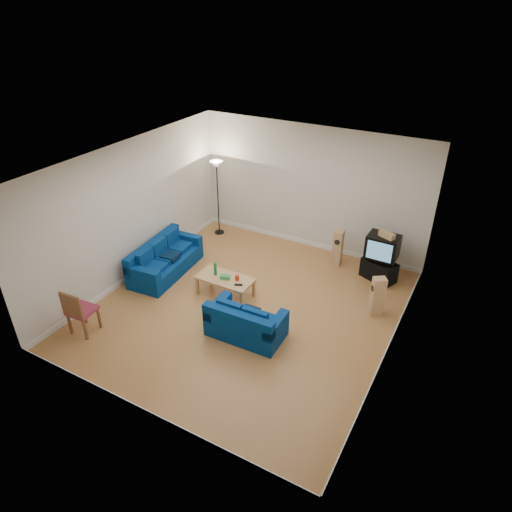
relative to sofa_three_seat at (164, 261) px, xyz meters
The scene contains 16 objects.
room 2.79m from the sofa_three_seat, ahead, with size 6.01×6.51×3.21m.
sofa_three_seat is the anchor object (origin of this frame).
sofa_loveseat 3.10m from the sofa_three_seat, 21.15° to the right, with size 1.49×0.86×0.74m.
coffee_table 1.81m from the sofa_three_seat, ahead, with size 1.25×0.63×0.45m.
bottle 1.59m from the sofa_three_seat, ahead, with size 0.07×0.07×0.30m, color #197233.
tissue_box 1.84m from the sofa_three_seat, ahead, with size 0.21×0.11×0.09m, color green.
red_canister 2.10m from the sofa_three_seat, ahead, with size 0.09×0.09×0.13m, color red.
remote 2.23m from the sofa_three_seat, ahead, with size 0.17×0.05×0.02m, color black.
tv_stand 5.09m from the sofa_three_seat, 25.41° to the left, with size 0.79×0.44×0.48m, color black.
av_receiver 5.14m from the sofa_three_seat, 25.81° to the left, with size 0.42×0.34×0.10m, color black.
television 5.13m from the sofa_three_seat, 25.71° to the left, with size 0.72×0.55×0.55m.
centre_speaker 5.21m from the sofa_three_seat, 24.94° to the left, with size 0.37×0.15×0.13m, color tan.
speaker_left 4.23m from the sofa_three_seat, 34.12° to the left, with size 0.23×0.30×0.91m.
speaker_right 5.00m from the sofa_three_seat, ahead, with size 0.33×0.31×0.88m.
floor_lamp 2.77m from the sofa_three_seat, 89.35° to the left, with size 0.36×0.36×2.08m.
dining_chair 2.61m from the sofa_three_seat, 89.28° to the right, with size 0.51×0.51×1.00m.
Camera 1 is at (3.98, -6.80, 5.90)m, focal length 32.00 mm.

